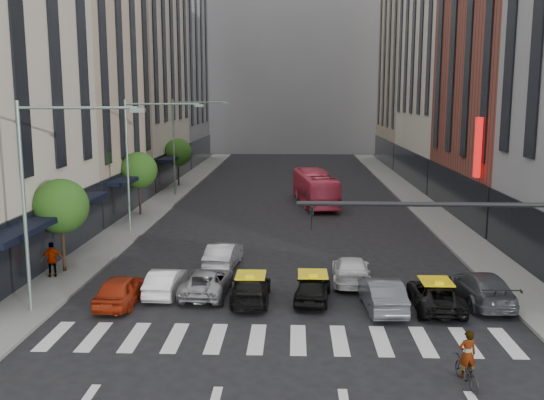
# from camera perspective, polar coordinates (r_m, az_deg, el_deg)

# --- Properties ---
(ground) EXTENTS (160.00, 160.00, 0.00)m
(ground) POSITION_cam_1_polar(r_m,az_deg,el_deg) (22.71, 0.93, -14.44)
(ground) COLOR black
(ground) RESTS_ON ground
(sidewalk_left) EXTENTS (3.00, 96.00, 0.15)m
(sidewalk_left) POSITION_cam_1_polar(r_m,az_deg,el_deg) (52.93, -10.88, -0.57)
(sidewalk_left) COLOR slate
(sidewalk_left) RESTS_ON ground
(sidewalk_right) EXTENTS (3.00, 96.00, 0.15)m
(sidewalk_right) POSITION_cam_1_polar(r_m,az_deg,el_deg) (52.74, 14.26, -0.73)
(sidewalk_right) COLOR slate
(sidewalk_right) RESTS_ON ground
(building_left_b) EXTENTS (8.00, 16.00, 24.00)m
(building_left_b) POSITION_cam_1_polar(r_m,az_deg,el_deg) (51.84, -17.89, 12.17)
(building_left_b) COLOR tan
(building_left_b) RESTS_ON ground
(building_left_c) EXTENTS (8.00, 20.00, 36.00)m
(building_left_c) POSITION_cam_1_polar(r_m,az_deg,el_deg) (69.53, -12.90, 16.58)
(building_left_c) COLOR beige
(building_left_c) RESTS_ON ground
(building_left_d) EXTENTS (8.00, 18.00, 30.00)m
(building_left_d) POSITION_cam_1_polar(r_m,az_deg,el_deg) (87.68, -9.55, 13.21)
(building_left_d) COLOR gray
(building_left_d) RESTS_ON ground
(building_right_b) EXTENTS (8.00, 18.00, 26.00)m
(building_right_b) POSITION_cam_1_polar(r_m,az_deg,el_deg) (50.67, 21.86, 13.16)
(building_right_b) COLOR brown
(building_right_b) RESTS_ON ground
(building_right_d) EXTENTS (8.00, 18.00, 28.00)m
(building_right_d) POSITION_cam_1_polar(r_m,az_deg,el_deg) (87.46, 13.42, 12.44)
(building_right_d) COLOR tan
(building_right_d) RESTS_ON ground
(building_far) EXTENTS (30.00, 10.00, 36.00)m
(building_far) POSITION_cam_1_polar(r_m,az_deg,el_deg) (106.10, 2.00, 14.30)
(building_far) COLOR gray
(building_far) RESTS_ON ground
(tree_near) EXTENTS (2.88, 2.88, 4.95)m
(tree_near) POSITION_cam_1_polar(r_m,az_deg,el_deg) (33.55, -19.24, -0.56)
(tree_near) COLOR black
(tree_near) RESTS_ON sidewalk_left
(tree_mid) EXTENTS (2.88, 2.88, 4.95)m
(tree_mid) POSITION_cam_1_polar(r_m,az_deg,el_deg) (48.64, -12.42, 2.75)
(tree_mid) COLOR black
(tree_mid) RESTS_ON sidewalk_left
(tree_far) EXTENTS (2.88, 2.88, 4.95)m
(tree_far) POSITION_cam_1_polar(r_m,az_deg,el_deg) (64.17, -8.84, 4.46)
(tree_far) COLOR black
(tree_far) RESTS_ON sidewalk_left
(streetlamp_near) EXTENTS (5.38, 0.25, 9.00)m
(streetlamp_near) POSITION_cam_1_polar(r_m,az_deg,el_deg) (27.07, -20.62, 1.88)
(streetlamp_near) COLOR gray
(streetlamp_near) RESTS_ON sidewalk_left
(streetlamp_mid) EXTENTS (5.38, 0.25, 9.00)m
(streetlamp_mid) POSITION_cam_1_polar(r_m,az_deg,el_deg) (42.20, -12.25, 4.82)
(streetlamp_mid) COLOR gray
(streetlamp_mid) RESTS_ON sidewalk_left
(streetlamp_far) EXTENTS (5.38, 0.25, 9.00)m
(streetlamp_far) POSITION_cam_1_polar(r_m,az_deg,el_deg) (57.80, -8.31, 6.16)
(streetlamp_far) COLOR gray
(streetlamp_far) RESTS_ON sidewalk_left
(traffic_signal) EXTENTS (10.10, 0.20, 6.00)m
(traffic_signal) POSITION_cam_1_polar(r_m,az_deg,el_deg) (21.57, 21.84, -3.90)
(traffic_signal) COLOR black
(traffic_signal) RESTS_ON ground
(liberty_sign) EXTENTS (0.30, 0.70, 4.00)m
(liberty_sign) POSITION_cam_1_polar(r_m,az_deg,el_deg) (42.64, 18.82, 4.70)
(liberty_sign) COLOR red
(liberty_sign) RESTS_ON ground
(car_red) EXTENTS (1.77, 4.10, 1.38)m
(car_red) POSITION_cam_1_polar(r_m,az_deg,el_deg) (28.49, -14.03, -8.19)
(car_red) COLOR #9E260E
(car_red) RESTS_ON ground
(car_white_front) EXTENTS (1.47, 3.87, 1.26)m
(car_white_front) POSITION_cam_1_polar(r_m,az_deg,el_deg) (29.45, -9.97, -7.58)
(car_white_front) COLOR white
(car_white_front) RESTS_ON ground
(car_silver) EXTENTS (2.28, 4.60, 1.25)m
(car_silver) POSITION_cam_1_polar(r_m,az_deg,el_deg) (29.18, -6.14, -7.65)
(car_silver) COLOR #949599
(car_silver) RESTS_ON ground
(taxi_left) EXTENTS (1.77, 4.28, 1.24)m
(taxi_left) POSITION_cam_1_polar(r_m,az_deg,el_deg) (28.07, -2.01, -8.32)
(taxi_left) COLOR black
(taxi_left) RESTS_ON ground
(taxi_center) EXTENTS (1.94, 3.94, 1.29)m
(taxi_center) POSITION_cam_1_polar(r_m,az_deg,el_deg) (28.10, 3.84, -8.26)
(taxi_center) COLOR black
(taxi_center) RESTS_ON ground
(car_grey_mid) EXTENTS (1.79, 4.45, 1.44)m
(car_grey_mid) POSITION_cam_1_polar(r_m,az_deg,el_deg) (27.48, 10.28, -8.65)
(car_grey_mid) COLOR #46484F
(car_grey_mid) RESTS_ON ground
(taxi_right) EXTENTS (2.15, 4.49, 1.23)m
(taxi_right) POSITION_cam_1_polar(r_m,az_deg,el_deg) (28.12, 15.12, -8.63)
(taxi_right) COLOR black
(taxi_right) RESTS_ON ground
(car_grey_curb) EXTENTS (2.16, 5.01, 1.44)m
(car_grey_curb) POSITION_cam_1_polar(r_m,az_deg,el_deg) (29.43, 19.14, -7.81)
(car_grey_curb) COLOR #3D4044
(car_grey_curb) RESTS_ON ground
(car_row2_left) EXTENTS (1.85, 4.39, 1.41)m
(car_row2_left) POSITION_cam_1_polar(r_m,az_deg,el_deg) (33.63, -4.59, -5.16)
(car_row2_left) COLOR #9E9EA3
(car_row2_left) RESTS_ON ground
(car_row2_right) EXTENTS (2.04, 4.61, 1.32)m
(car_row2_right) POSITION_cam_1_polar(r_m,az_deg,el_deg) (31.09, 7.43, -6.54)
(car_row2_right) COLOR silver
(car_row2_right) RESTS_ON ground
(bus) EXTENTS (3.90, 10.80, 2.94)m
(bus) POSITION_cam_1_polar(r_m,az_deg,el_deg) (53.03, 4.07, 1.12)
(bus) COLOR #EF4666
(bus) RESTS_ON ground
(motorcycle) EXTENTS (0.85, 1.83, 0.92)m
(motorcycle) POSITION_cam_1_polar(r_m,az_deg,el_deg) (21.42, 17.82, -15.11)
(motorcycle) COLOR black
(motorcycle) RESTS_ON ground
(rider) EXTENTS (0.64, 0.46, 1.62)m
(rider) POSITION_cam_1_polar(r_m,az_deg,el_deg) (20.93, 18.00, -11.95)
(rider) COLOR gray
(rider) RESTS_ON motorcycle
(pedestrian_far) EXTENTS (1.15, 0.86, 1.82)m
(pedestrian_far) POSITION_cam_1_polar(r_m,az_deg,el_deg) (33.18, -19.98, -5.29)
(pedestrian_far) COLOR gray
(pedestrian_far) RESTS_ON sidewalk_left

